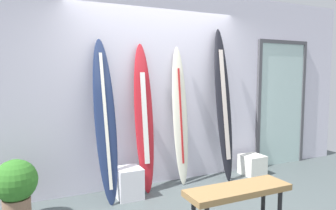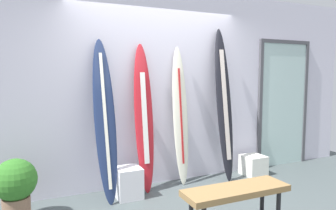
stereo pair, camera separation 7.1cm
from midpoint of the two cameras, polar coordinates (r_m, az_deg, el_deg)
The scene contains 10 objects.
wall_back at distance 4.50m, azimuth -2.03°, elevation 3.37°, with size 7.20×0.20×2.80m, color silver.
surfboard_navy at distance 3.91m, azimuth -11.06°, elevation -2.68°, with size 0.29×0.51×2.04m.
surfboard_crimson at distance 4.16m, azimuth -3.98°, elevation -2.54°, with size 0.26×0.35×2.00m.
surfboard_ivory at distance 4.43m, azimuth 2.76°, elevation -2.01°, with size 0.24×0.28×1.98m.
surfboard_charcoal at distance 4.68m, azimuth 10.72°, elevation -0.04°, with size 0.26×0.41×2.27m.
display_block_left at distance 4.11m, azimuth -6.78°, elevation -14.04°, with size 0.32×0.32×0.39m.
display_block_center at distance 5.15m, azimuth 15.86°, elevation -10.63°, with size 0.34×0.34×0.31m.
glass_door at distance 5.72m, azimuth 20.79°, elevation 0.61°, with size 1.07×0.06×2.16m.
potted_plant at distance 3.75m, azimuth -25.82°, elevation -13.24°, with size 0.45×0.45×0.69m.
bench at distance 3.19m, azimuth 13.10°, elevation -15.64°, with size 1.07×0.34×0.49m.
Camera 2 is at (-1.65, -2.88, 1.57)m, focal length 33.04 mm.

